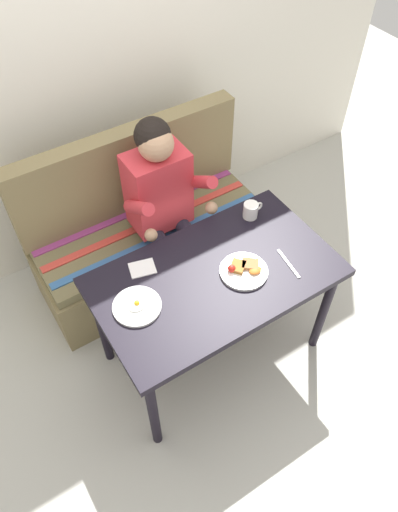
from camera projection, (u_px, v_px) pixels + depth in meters
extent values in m
plane|color=#B3B2A7|center=(212.00, 349.00, 2.92)|extent=(8.00, 8.00, 0.00)
cube|color=silver|center=(88.00, 54.00, 2.63)|extent=(4.40, 0.10, 2.60)
cube|color=black|center=(215.00, 277.00, 2.38)|extent=(1.20, 0.70, 0.04)
cylinder|color=black|center=(153.00, 412.00, 2.31)|extent=(0.05, 0.05, 0.69)
cylinder|color=black|center=(324.00, 311.00, 2.69)|extent=(0.05, 0.05, 0.69)
cylinder|color=black|center=(101.00, 325.00, 2.63)|extent=(0.05, 0.05, 0.69)
cylinder|color=black|center=(260.00, 245.00, 3.00)|extent=(0.05, 0.05, 0.69)
cube|color=olive|center=(152.00, 252.00, 3.16)|extent=(1.44, 0.56, 0.40)
cube|color=brown|center=(149.00, 227.00, 2.99)|extent=(1.40, 0.52, 0.06)
cube|color=olive|center=(128.00, 170.00, 2.88)|extent=(1.44, 0.12, 0.54)
cube|color=#336099|center=(160.00, 238.00, 2.88)|extent=(1.38, 0.05, 0.01)
cube|color=#C63D33|center=(149.00, 223.00, 2.96)|extent=(1.38, 0.05, 0.01)
cube|color=#93387A|center=(138.00, 210.00, 3.04)|extent=(1.38, 0.05, 0.01)
cube|color=#CC323C|center=(158.00, 190.00, 2.72)|extent=(0.34, 0.22, 0.48)
sphere|color=tan|center=(156.00, 144.00, 2.46)|extent=(0.19, 0.19, 0.19)
sphere|color=black|center=(152.00, 136.00, 2.46)|extent=(0.19, 0.19, 0.19)
cylinder|color=#CC323C|center=(138.00, 208.00, 2.52)|extent=(0.07, 0.29, 0.23)
cylinder|color=#CC323C|center=(200.00, 182.00, 2.66)|extent=(0.07, 0.29, 0.23)
sphere|color=tan|center=(151.00, 235.00, 2.54)|extent=(0.07, 0.07, 0.07)
sphere|color=tan|center=(212.00, 208.00, 2.67)|extent=(0.07, 0.07, 0.07)
cylinder|color=#232333|center=(162.00, 243.00, 2.78)|extent=(0.09, 0.34, 0.09)
cylinder|color=#232333|center=(179.00, 290.00, 2.89)|extent=(0.08, 0.08, 0.52)
cube|color=black|center=(185.00, 319.00, 3.03)|extent=(0.09, 0.20, 0.05)
cylinder|color=#232333|center=(187.00, 232.00, 2.84)|extent=(0.09, 0.34, 0.09)
cylinder|color=#232333|center=(203.00, 278.00, 2.94)|extent=(0.08, 0.08, 0.52)
cube|color=black|center=(208.00, 307.00, 3.09)|extent=(0.09, 0.20, 0.05)
cylinder|color=white|center=(244.00, 271.00, 2.37)|extent=(0.24, 0.24, 0.02)
cube|color=#A16035|center=(250.00, 264.00, 2.37)|extent=(0.10, 0.10, 0.02)
cube|color=#9A6028|center=(238.00, 266.00, 2.36)|extent=(0.10, 0.10, 0.02)
sphere|color=red|center=(231.00, 268.00, 2.34)|extent=(0.04, 0.04, 0.04)
ellipsoid|color=#CC6623|center=(255.00, 270.00, 2.35)|extent=(0.06, 0.05, 0.02)
cylinder|color=white|center=(137.00, 306.00, 2.23)|extent=(0.23, 0.23, 0.01)
ellipsoid|color=white|center=(137.00, 305.00, 2.22)|extent=(0.09, 0.08, 0.01)
sphere|color=yellow|center=(137.00, 303.00, 2.22)|extent=(0.03, 0.03, 0.03)
cylinder|color=white|center=(251.00, 210.00, 2.59)|extent=(0.08, 0.08, 0.09)
cylinder|color=brown|center=(251.00, 205.00, 2.56)|extent=(0.07, 0.07, 0.01)
torus|color=white|center=(258.00, 206.00, 2.61)|extent=(0.05, 0.01, 0.05)
cube|color=silver|center=(142.00, 268.00, 2.39)|extent=(0.15, 0.13, 0.01)
cube|color=silver|center=(288.00, 264.00, 2.41)|extent=(0.04, 0.20, 0.00)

